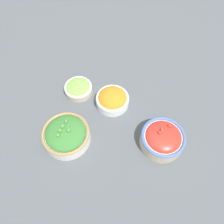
# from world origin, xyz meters

# --- Properties ---
(ground_plane) EXTENTS (3.00, 3.00, 0.00)m
(ground_plane) POSITION_xyz_m (0.00, 0.00, 0.00)
(ground_plane) COLOR #4C5156
(bowl_broccoli) EXTENTS (0.18, 0.18, 0.09)m
(bowl_broccoli) POSITION_xyz_m (-0.15, -0.12, 0.04)
(bowl_broccoli) COLOR silver
(bowl_broccoli) RESTS_ON ground_plane
(bowl_cherry_tomatoes) EXTENTS (0.16, 0.16, 0.08)m
(bowl_cherry_tomatoes) POSITION_xyz_m (0.20, -0.09, 0.04)
(bowl_cherry_tomatoes) COLOR beige
(bowl_cherry_tomatoes) RESTS_ON ground_plane
(bowl_lettuce) EXTENTS (0.12, 0.12, 0.06)m
(bowl_lettuce) POSITION_xyz_m (-0.16, 0.10, 0.02)
(bowl_lettuce) COLOR beige
(bowl_lettuce) RESTS_ON ground_plane
(bowl_carrots) EXTENTS (0.14, 0.14, 0.07)m
(bowl_carrots) POSITION_xyz_m (-0.01, 0.06, 0.03)
(bowl_carrots) COLOR white
(bowl_carrots) RESTS_ON ground_plane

